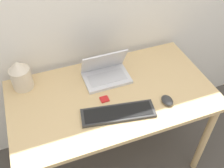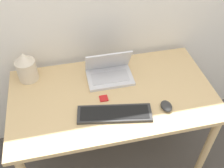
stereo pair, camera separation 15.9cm
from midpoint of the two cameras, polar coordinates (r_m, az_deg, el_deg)
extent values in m
cube|color=tan|center=(1.69, -2.66, -2.53)|extent=(1.31, 0.73, 0.03)
cylinder|color=tan|center=(2.03, 17.33, -11.65)|extent=(0.05, 0.05, 0.75)
cylinder|color=tan|center=(2.17, -20.40, -7.94)|extent=(0.05, 0.05, 0.75)
cylinder|color=tan|center=(2.34, 9.27, -0.21)|extent=(0.05, 0.05, 0.75)
cube|color=silver|center=(1.77, -3.77, 1.25)|extent=(0.30, 0.21, 0.02)
cube|color=#B7B7BC|center=(1.75, -3.68, 1.31)|extent=(0.25, 0.11, 0.00)
cube|color=silver|center=(1.74, -4.44, 4.76)|extent=(0.30, 0.10, 0.19)
cube|color=#0F1938|center=(1.75, -4.54, 5.08)|extent=(0.27, 0.08, 0.16)
cube|color=#2D2D2D|center=(1.55, -1.59, -6.53)|extent=(0.45, 0.20, 0.02)
cube|color=black|center=(1.55, -1.60, -6.28)|extent=(0.42, 0.17, 0.00)
ellipsoid|color=#2D2D2D|center=(1.63, 9.20, -3.69)|extent=(0.07, 0.09, 0.03)
cylinder|color=beige|center=(1.79, -21.53, 1.04)|extent=(0.13, 0.13, 0.15)
cone|color=beige|center=(1.73, -22.41, 3.56)|extent=(0.12, 0.12, 0.06)
cube|color=red|center=(1.64, -4.44, -3.46)|extent=(0.05, 0.05, 0.01)
camera|label=1|loc=(0.08, -92.87, -2.76)|focal=42.00mm
camera|label=2|loc=(0.08, 87.13, 2.76)|focal=42.00mm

